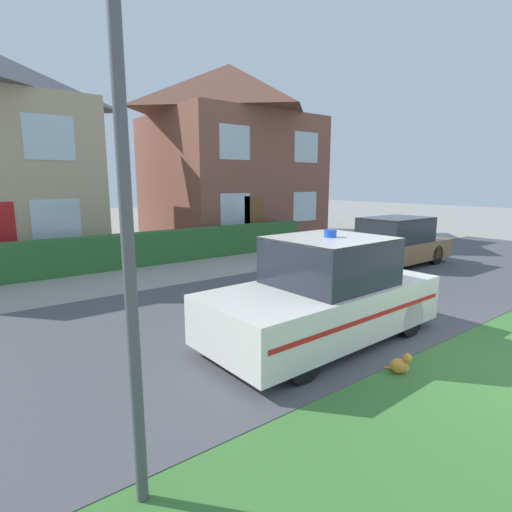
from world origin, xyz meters
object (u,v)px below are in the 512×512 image
Objects in this scene: police_car at (324,295)px; house_right at (230,152)px; neighbour_car_near at (393,243)px; cat at (401,365)px; street_lamp at (122,149)px.

police_car is 13.64m from house_right.
neighbour_car_near is 0.56× the size of house_right.
neighbour_car_near is (6.26, 2.93, -0.06)m from police_car.
neighbour_car_near is (6.30, 4.45, 0.60)m from cat.
house_right is 16.56m from street_lamp.
house_right is at bearing 53.75° from street_lamp.
police_car is at bearing -116.82° from house_right.
street_lamp is (-9.77, -13.32, -1.18)m from house_right.
police_car is 1.65m from cat.
neighbour_car_near is at bearing 23.84° from street_lamp.
police_car is 0.95× the size of neighbour_car_near.
cat is 15.14m from house_right.
house_right is (-0.28, 8.88, 3.33)m from neighbour_car_near.
cat is at bearing 86.78° from police_car.
police_car is 0.87× the size of street_lamp.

